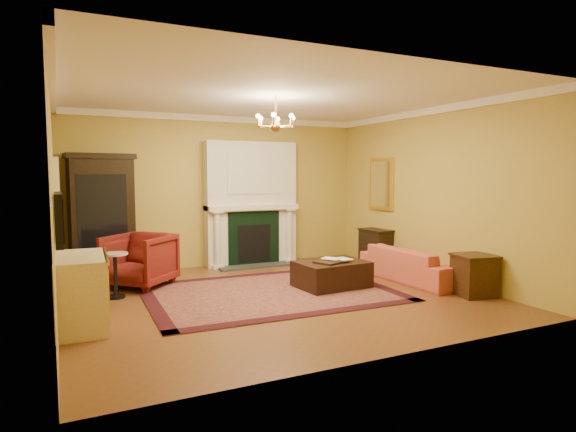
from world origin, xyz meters
TOP-DOWN VIEW (x-y plane):
  - floor at (0.00, 0.00)m, footprint 6.00×5.50m
  - ceiling at (0.00, 0.00)m, footprint 6.00×5.50m
  - wall_back at (0.00, 2.76)m, footprint 6.00×0.02m
  - wall_front at (0.00, -2.76)m, footprint 6.00×0.02m
  - wall_left at (-3.01, 0.00)m, footprint 0.02×5.50m
  - wall_right at (3.01, 0.00)m, footprint 0.02×5.50m
  - fireplace at (0.60, 2.57)m, footprint 1.90×0.70m
  - crown_molding at (0.00, 0.96)m, footprint 6.00×5.50m
  - doorway at (-2.95, 1.70)m, footprint 0.08×1.05m
  - tv_panel at (-2.95, -0.60)m, footprint 0.09×0.95m
  - gilt_mirror at (2.97, 1.40)m, footprint 0.06×0.76m
  - chandelier at (-0.00, 0.00)m, footprint 0.63×0.55m
  - oriental_rug at (-0.01, 0.21)m, footprint 3.83×2.92m
  - china_cabinet at (-2.26, 2.49)m, footprint 1.10×0.60m
  - wingback_armchair at (-1.78, 1.50)m, footprint 1.28×1.28m
  - pedestal_table at (-2.22, 0.91)m, footprint 0.38×0.38m
  - commode at (-2.73, -0.35)m, footprint 0.61×1.20m
  - coral_sofa at (2.55, -0.10)m, footprint 0.66×2.02m
  - end_table at (2.72, -1.30)m, footprint 0.61×0.61m
  - console_table at (2.78, 1.31)m, footprint 0.41×0.66m
  - leather_ottoman at (1.04, 0.10)m, footprint 1.16×0.88m
  - ottoman_tray at (0.97, 0.02)m, footprint 0.57×0.51m
  - book_a at (0.94, 0.04)m, footprint 0.19×0.14m
  - book_b at (1.10, -0.01)m, footprint 0.21×0.04m
  - topiary_left at (-0.17, 2.53)m, footprint 0.15×0.15m
  - topiary_right at (1.31, 2.53)m, footprint 0.15×0.15m

SIDE VIEW (x-z plane):
  - floor at x=0.00m, z-range -0.02..0.00m
  - oriental_rug at x=-0.01m, z-range 0.00..0.02m
  - leather_ottoman at x=1.04m, z-range 0.02..0.43m
  - end_table at x=2.72m, z-range 0.00..0.60m
  - console_table at x=2.78m, z-range 0.00..0.72m
  - coral_sofa at x=2.55m, z-range 0.00..0.78m
  - pedestal_table at x=-2.22m, z-range 0.06..0.74m
  - commode at x=-2.73m, z-range 0.00..0.87m
  - ottoman_tray at x=0.97m, z-range 0.43..0.46m
  - wingback_armchair at x=-1.78m, z-range 0.00..0.96m
  - book_a at x=0.94m, z-range 0.46..0.74m
  - book_b at x=1.10m, z-range 0.46..0.74m
  - doorway at x=-2.95m, z-range 0.00..2.10m
  - china_cabinet at x=-2.26m, z-range 0.00..2.11m
  - fireplace at x=0.60m, z-range -0.06..2.44m
  - tv_panel at x=-2.95m, z-range 1.06..1.64m
  - topiary_right at x=1.31m, z-range 1.25..1.65m
  - topiary_left at x=-0.17m, z-range 1.25..1.66m
  - wall_back at x=0.00m, z-range 0.00..3.00m
  - wall_front at x=0.00m, z-range 0.00..3.00m
  - wall_left at x=-3.01m, z-range 0.00..3.00m
  - wall_right at x=3.01m, z-range 0.00..3.00m
  - gilt_mirror at x=2.97m, z-range 1.12..2.17m
  - chandelier at x=0.00m, z-range 2.34..2.87m
  - crown_molding at x=0.00m, z-range 2.88..3.00m
  - ceiling at x=0.00m, z-range 3.00..3.02m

